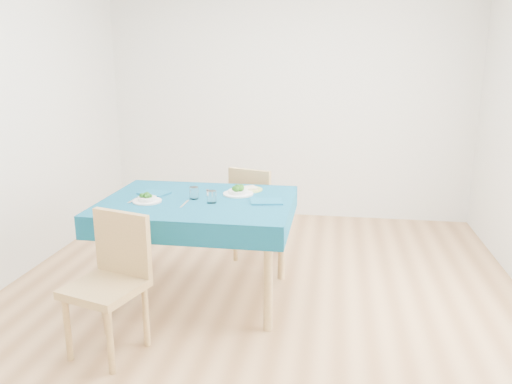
# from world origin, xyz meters

# --- Properties ---
(room_shell) EXTENTS (4.02, 4.52, 2.73)m
(room_shell) POSITION_xyz_m (0.00, 0.00, 1.35)
(room_shell) COLOR #986A3F
(room_shell) RESTS_ON ground
(table) EXTENTS (1.36, 1.03, 0.76)m
(table) POSITION_xyz_m (-0.44, 0.06, 0.38)
(table) COLOR navy
(table) RESTS_ON ground
(chair_near) EXTENTS (0.51, 0.54, 1.00)m
(chair_near) POSITION_xyz_m (-0.79, -0.76, 0.50)
(chair_near) COLOR #A4814D
(chair_near) RESTS_ON ground
(chair_far) EXTENTS (0.49, 0.52, 0.96)m
(chair_far) POSITION_xyz_m (-0.12, 0.89, 0.48)
(chair_far) COLOR #A4814D
(chair_far) RESTS_ON ground
(bowl_near) EXTENTS (0.20, 0.20, 0.06)m
(bowl_near) POSITION_xyz_m (-0.77, -0.05, 0.79)
(bowl_near) COLOR white
(bowl_near) RESTS_ON table
(bowl_far) EXTENTS (0.23, 0.23, 0.07)m
(bowl_far) POSITION_xyz_m (-0.17, 0.25, 0.79)
(bowl_far) COLOR white
(bowl_far) RESTS_ON table
(fork_near) EXTENTS (0.03, 0.17, 0.00)m
(fork_near) POSITION_xyz_m (-0.89, -0.02, 0.76)
(fork_near) COLOR silver
(fork_near) RESTS_ON table
(knife_near) EXTENTS (0.02, 0.19, 0.00)m
(knife_near) POSITION_xyz_m (-0.50, -0.06, 0.76)
(knife_near) COLOR silver
(knife_near) RESTS_ON table
(fork_far) EXTENTS (0.08, 0.17, 0.00)m
(fork_far) POSITION_xyz_m (-0.41, 0.26, 0.76)
(fork_far) COLOR silver
(fork_far) RESTS_ON table
(knife_far) EXTENTS (0.10, 0.20, 0.00)m
(knife_far) POSITION_xyz_m (0.09, 0.08, 0.76)
(knife_far) COLOR silver
(knife_far) RESTS_ON table
(napkin_near) EXTENTS (0.25, 0.21, 0.01)m
(napkin_near) POSITION_xyz_m (-0.80, 0.17, 0.76)
(napkin_near) COLOR navy
(napkin_near) RESTS_ON table
(napkin_far) EXTENTS (0.25, 0.19, 0.01)m
(napkin_far) POSITION_xyz_m (0.07, 0.07, 0.76)
(napkin_far) COLOR navy
(napkin_far) RESTS_ON table
(tumbler_center) EXTENTS (0.07, 0.07, 0.09)m
(tumbler_center) POSITION_xyz_m (-0.47, 0.08, 0.80)
(tumbler_center) COLOR white
(tumbler_center) RESTS_ON table
(tumbler_side) EXTENTS (0.07, 0.07, 0.09)m
(tumbler_side) POSITION_xyz_m (-0.32, 0.00, 0.80)
(tumbler_side) COLOR white
(tumbler_side) RESTS_ON table
(side_plate) EXTENTS (0.20, 0.20, 0.01)m
(side_plate) POSITION_xyz_m (-0.11, 0.39, 0.76)
(side_plate) COLOR #B4D266
(side_plate) RESTS_ON table
(bread_slice) EXTENTS (0.14, 0.14, 0.02)m
(bread_slice) POSITION_xyz_m (-0.11, 0.39, 0.78)
(bread_slice) COLOR beige
(bread_slice) RESTS_ON side_plate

